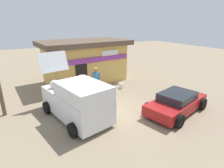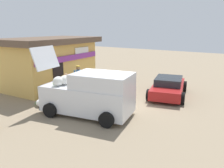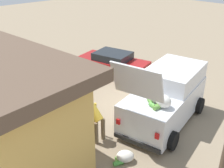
{
  "view_description": "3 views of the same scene",
  "coord_description": "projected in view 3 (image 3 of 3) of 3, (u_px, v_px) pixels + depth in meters",
  "views": [
    {
      "loc": [
        -4.2,
        -8.13,
        4.78
      ],
      "look_at": [
        0.81,
        1.12,
        1.16
      ],
      "focal_mm": 28.97,
      "sensor_mm": 36.0,
      "label": 1
    },
    {
      "loc": [
        -9.33,
        -6.43,
        4.05
      ],
      "look_at": [
        0.68,
        0.55,
        0.93
      ],
      "focal_mm": 35.42,
      "sensor_mm": 36.0,
      "label": 2
    },
    {
      "loc": [
        -7.01,
        7.98,
        5.97
      ],
      "look_at": [
        0.25,
        1.1,
        1.2
      ],
      "focal_mm": 42.89,
      "sensor_mm": 36.0,
      "label": 3
    }
  ],
  "objects": [
    {
      "name": "customer_bending",
      "position": [
        95.0,
        117.0,
        9.32
      ],
      "size": [
        0.77,
        0.57,
        1.47
      ],
      "color": "#726047",
      "rests_on": "ground_plane"
    },
    {
      "name": "paint_bucket",
      "position": [
        48.0,
        100.0,
        11.94
      ],
      "size": [
        0.27,
        0.27,
        0.38
      ],
      "primitive_type": "cylinder",
      "color": "silver",
      "rests_on": "ground_plane"
    },
    {
      "name": "parked_sedan",
      "position": [
        113.0,
        62.0,
        15.15
      ],
      "size": [
        4.3,
        2.86,
        1.14
      ],
      "color": "maroon",
      "rests_on": "ground_plane"
    },
    {
      "name": "ground_plane",
      "position": [
        133.0,
        102.0,
        12.11
      ],
      "size": [
        60.0,
        60.0,
        0.0
      ],
      "primitive_type": "plane",
      "color": "gray"
    },
    {
      "name": "delivery_van",
      "position": [
        166.0,
        97.0,
        10.45
      ],
      "size": [
        2.94,
        4.91,
        3.16
      ],
      "color": "silver",
      "rests_on": "ground_plane"
    },
    {
      "name": "vendor_standing",
      "position": [
        68.0,
        101.0,
        10.17
      ],
      "size": [
        0.48,
        0.48,
        1.76
      ],
      "color": "#726047",
      "rests_on": "ground_plane"
    },
    {
      "name": "unloaded_banana_pile",
      "position": [
        124.0,
        157.0,
        8.59
      ],
      "size": [
        0.73,
        0.87,
        0.38
      ],
      "color": "silver",
      "rests_on": "ground_plane"
    }
  ]
}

